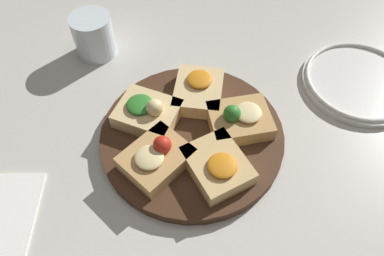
% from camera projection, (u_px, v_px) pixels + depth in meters
% --- Properties ---
extents(ground_plane, '(3.00, 3.00, 0.00)m').
position_uv_depth(ground_plane, '(192.00, 140.00, 0.63)').
color(ground_plane, beige).
extents(serving_board, '(0.30, 0.30, 0.02)m').
position_uv_depth(serving_board, '(192.00, 136.00, 0.62)').
color(serving_board, '#422819').
rests_on(serving_board, ground_plane).
extents(focaccia_slice_0, '(0.10, 0.09, 0.04)m').
position_uv_depth(focaccia_slice_0, '(198.00, 91.00, 0.65)').
color(focaccia_slice_0, '#E5C689').
rests_on(focaccia_slice_0, serving_board).
extents(focaccia_slice_1, '(0.11, 0.12, 0.05)m').
position_uv_depth(focaccia_slice_1, '(148.00, 112.00, 0.62)').
color(focaccia_slice_1, '#E5C689').
rests_on(focaccia_slice_1, serving_board).
extents(focaccia_slice_2, '(0.13, 0.12, 0.05)m').
position_uv_depth(focaccia_slice_2, '(156.00, 157.00, 0.57)').
color(focaccia_slice_2, tan).
rests_on(focaccia_slice_2, serving_board).
extents(focaccia_slice_3, '(0.13, 0.12, 0.04)m').
position_uv_depth(focaccia_slice_3, '(218.00, 165.00, 0.56)').
color(focaccia_slice_3, '#DBB775').
rests_on(focaccia_slice_3, serving_board).
extents(focaccia_slice_4, '(0.10, 0.12, 0.05)m').
position_uv_depth(focaccia_slice_4, '(240.00, 119.00, 0.61)').
color(focaccia_slice_4, tan).
rests_on(focaccia_slice_4, serving_board).
extents(plate_left, '(0.21, 0.21, 0.02)m').
position_uv_depth(plate_left, '(359.00, 81.00, 0.70)').
color(plate_left, white).
rests_on(plate_left, ground_plane).
extents(water_glass, '(0.08, 0.08, 0.08)m').
position_uv_depth(water_glass, '(94.00, 36.00, 0.73)').
color(water_glass, silver).
rests_on(water_glass, ground_plane).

